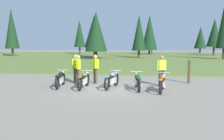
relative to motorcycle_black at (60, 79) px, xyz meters
The scene contains 13 objects.
ground_plane 2.76m from the motorcycle_black, ahead, with size 140.00×140.00×0.00m, color gray.
grass_moorland 27.00m from the motorcycle_black, 84.22° to the left, with size 80.00×44.00×0.10m, color #5B7033.
forest_treeline 32.69m from the motorcycle_black, 84.79° to the left, with size 39.65×26.73×8.95m.
motorcycle_black is the anchor object (origin of this frame).
motorcycle_olive 1.33m from the motorcycle_black, ahead, with size 0.62×2.10×0.88m.
motorcycle_sky_blue 2.76m from the motorcycle_black, ahead, with size 0.73×2.07×0.88m.
motorcycle_british_green 4.11m from the motorcycle_black, ahead, with size 0.62×2.10×0.88m.
motorcycle_orange 5.35m from the motorcycle_black, ahead, with size 0.68×2.08×0.88m.
rider_near_row_end 5.50m from the motorcycle_black, 10.11° to the left, with size 0.52×0.34×1.67m.
rider_in_hivis_vest 2.21m from the motorcycle_black, 40.12° to the left, with size 0.40×0.44×1.67m.
rider_with_back_turned 1.32m from the motorcycle_black, 53.11° to the left, with size 0.33×0.52×1.67m.
rider_checking_bike 1.64m from the motorcycle_black, 73.60° to the left, with size 0.37×0.49×1.67m.
trail_marker_post 7.37m from the motorcycle_black, 16.42° to the left, with size 0.12×0.12×1.36m, color #47331E.
Camera 1 is at (1.47, -12.23, 2.32)m, focal length 38.69 mm.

